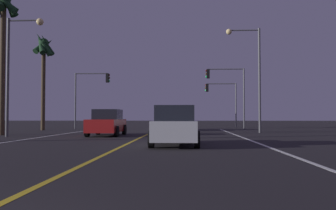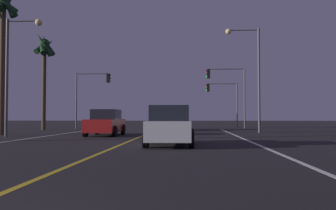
# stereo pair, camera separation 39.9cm
# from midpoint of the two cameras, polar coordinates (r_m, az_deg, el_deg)

# --- Properties ---
(lane_edge_right) EXTENTS (0.16, 37.82, 0.01)m
(lane_edge_right) POSITION_cam_midpoint_polar(r_m,az_deg,el_deg) (15.58, 14.68, -6.37)
(lane_edge_right) COLOR silver
(lane_edge_right) RESTS_ON ground
(lane_center_divider) EXTENTS (0.16, 37.82, 0.01)m
(lane_center_divider) POSITION_cam_midpoint_polar(r_m,az_deg,el_deg) (15.51, -7.75, -6.43)
(lane_center_divider) COLOR gold
(lane_center_divider) RESTS_ON ground
(car_oncoming) EXTENTS (2.02, 4.30, 1.70)m
(car_oncoming) POSITION_cam_midpoint_polar(r_m,az_deg,el_deg) (23.14, -10.32, -2.88)
(car_oncoming) COLOR black
(car_oncoming) RESTS_ON ground
(car_ahead_far) EXTENTS (2.02, 4.30, 1.70)m
(car_ahead_far) POSITION_cam_midpoint_polar(r_m,az_deg,el_deg) (31.51, 0.71, -2.63)
(car_ahead_far) COLOR black
(car_ahead_far) RESTS_ON ground
(car_lead_same_lane) EXTENTS (2.02, 4.30, 1.70)m
(car_lead_same_lane) POSITION_cam_midpoint_polar(r_m,az_deg,el_deg) (15.16, 0.40, -3.46)
(car_lead_same_lane) COLOR black
(car_lead_same_lane) RESTS_ON ground
(traffic_light_near_right) EXTENTS (3.80, 0.36, 5.94)m
(traffic_light_near_right) POSITION_cam_midpoint_polar(r_m,az_deg,el_deg) (34.96, 9.04, 3.37)
(traffic_light_near_right) COLOR #4C4C51
(traffic_light_near_right) RESTS_ON ground
(traffic_light_near_left) EXTENTS (3.56, 0.36, 5.58)m
(traffic_light_near_left) POSITION_cam_midpoint_polar(r_m,az_deg,el_deg) (36.01, -12.52, 2.83)
(traffic_light_near_left) COLOR #4C4C51
(traffic_light_near_left) RESTS_ON ground
(traffic_light_far_right) EXTENTS (3.56, 0.36, 5.01)m
(traffic_light_far_right) POSITION_cam_midpoint_polar(r_m,az_deg,el_deg) (40.36, 8.20, 1.74)
(traffic_light_far_right) COLOR #4C4C51
(traffic_light_far_right) RESTS_ON ground
(street_lamp_left_mid) EXTENTS (2.29, 0.44, 7.31)m
(street_lamp_left_mid) POSITION_cam_midpoint_polar(r_m,az_deg,el_deg) (23.76, -23.73, 6.67)
(street_lamp_left_mid) COLOR #4C4C51
(street_lamp_left_mid) RESTS_ON ground
(street_lamp_right_far) EXTENTS (2.60, 0.44, 7.99)m
(street_lamp_right_far) POSITION_cam_midpoint_polar(r_m,az_deg,el_deg) (27.67, 12.94, 6.21)
(street_lamp_right_far) COLOR #4C4C51
(street_lamp_right_far) RESTS_ON ground
(palm_tree_left_mid) EXTENTS (2.19, 2.04, 10.06)m
(palm_tree_left_mid) POSITION_cam_midpoint_polar(r_m,az_deg,el_deg) (26.87, -25.48, 12.83)
(palm_tree_left_mid) COLOR #473826
(palm_tree_left_mid) RESTS_ON ground
(palm_tree_left_far) EXTENTS (1.96, 2.15, 8.86)m
(palm_tree_left_far) POSITION_cam_midpoint_polar(r_m,az_deg,el_deg) (34.25, -19.82, 7.89)
(palm_tree_left_far) COLOR #473826
(palm_tree_left_far) RESTS_ON ground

